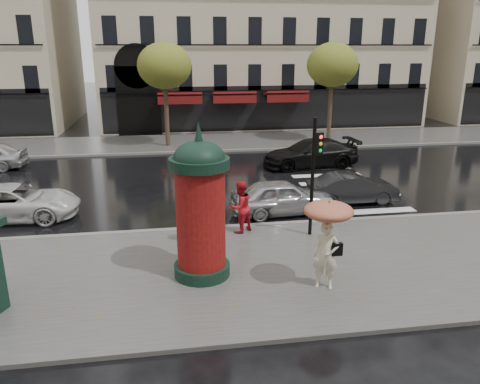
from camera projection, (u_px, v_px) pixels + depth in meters
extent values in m
plane|color=black|center=(240.00, 266.00, 14.14)|extent=(160.00, 160.00, 0.00)
cube|color=#474744|center=(243.00, 271.00, 13.65)|extent=(90.00, 7.00, 0.12)
cube|color=#474744|center=(197.00, 142.00, 32.05)|extent=(90.00, 6.00, 0.12)
cube|color=slate|center=(227.00, 227.00, 16.95)|extent=(90.00, 0.25, 0.14)
cube|color=slate|center=(201.00, 152.00, 29.22)|extent=(90.00, 0.25, 0.14)
cube|color=silver|center=(326.00, 175.00, 24.08)|extent=(3.60, 11.75, 0.01)
cube|color=#B7A88C|center=(255.00, 2.00, 40.36)|extent=(26.00, 14.00, 20.00)
cylinder|color=#38281C|center=(166.00, 107.00, 30.06)|extent=(0.28, 0.28, 5.20)
ellipsoid|color=#4A5A1C|center=(164.00, 66.00, 29.29)|extent=(3.40, 3.40, 2.89)
cylinder|color=#38281C|center=(330.00, 104.00, 31.68)|extent=(0.28, 0.28, 5.20)
ellipsoid|color=#4A5A1C|center=(332.00, 65.00, 30.91)|extent=(3.40, 3.40, 2.89)
imported|color=#F0E9C6|center=(326.00, 255.00, 12.38)|extent=(0.79, 0.65, 1.86)
cylinder|color=black|center=(327.00, 233.00, 12.20)|extent=(0.02, 0.02, 1.18)
ellipsoid|color=red|center=(329.00, 211.00, 12.01)|extent=(1.29, 1.29, 0.45)
cone|color=black|center=(329.00, 201.00, 11.94)|extent=(0.04, 0.04, 0.10)
cube|color=black|center=(337.00, 249.00, 12.30)|extent=(0.27, 0.12, 0.35)
imported|color=red|center=(240.00, 207.00, 16.16)|extent=(1.13, 1.08, 1.84)
imported|color=#511010|center=(203.00, 218.00, 15.08)|extent=(1.05, 0.85, 1.87)
cylinder|color=black|center=(202.00, 269.00, 13.29)|extent=(1.58, 1.58, 0.34)
cylinder|color=maroon|center=(201.00, 217.00, 12.82)|extent=(1.35, 1.35, 2.82)
cylinder|color=black|center=(199.00, 163.00, 12.37)|extent=(1.62, 1.62, 0.28)
ellipsoid|color=black|center=(199.00, 159.00, 12.34)|extent=(1.40, 1.40, 0.98)
cone|color=black|center=(199.00, 131.00, 12.12)|extent=(0.23, 0.23, 0.51)
cylinder|color=black|center=(312.00, 178.00, 15.61)|extent=(0.12, 0.12, 4.04)
cube|color=black|center=(319.00, 143.00, 15.07)|extent=(0.30, 0.27, 0.71)
imported|color=silver|center=(282.00, 197.00, 18.34)|extent=(4.19, 1.95, 1.39)
imported|color=black|center=(353.00, 188.00, 19.68)|extent=(3.83, 1.37, 1.26)
imported|color=silver|center=(14.00, 202.00, 17.80)|extent=(4.88, 2.41, 1.33)
imported|color=black|center=(310.00, 153.00, 25.59)|extent=(5.36, 2.49, 1.52)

